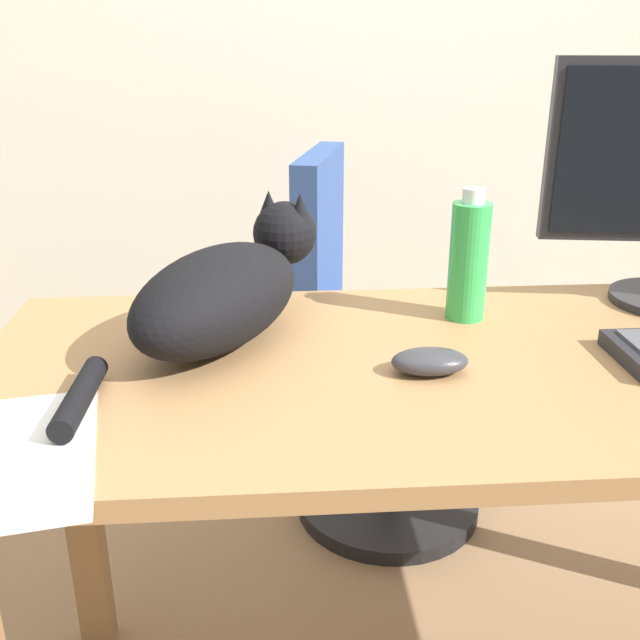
# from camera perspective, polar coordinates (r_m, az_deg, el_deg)

# --- Properties ---
(desk) EXTENTS (1.54, 0.64, 0.75)m
(desk) POSITION_cam_1_polar(r_m,az_deg,el_deg) (1.18, 13.10, -7.82)
(desk) COLOR #9E7247
(desk) RESTS_ON ground_plane
(office_chair) EXTENTS (0.50, 0.48, 0.94)m
(office_chair) POSITION_cam_1_polar(r_m,az_deg,el_deg) (1.87, 4.05, -3.68)
(office_chair) COLOR black
(office_chair) RESTS_ON ground_plane
(cat) EXTENTS (0.35, 0.53, 0.20)m
(cat) POSITION_cam_1_polar(r_m,az_deg,el_deg) (1.15, -7.29, 2.33)
(cat) COLOR black
(cat) RESTS_ON desk
(computer_mouse) EXTENTS (0.11, 0.06, 0.04)m
(computer_mouse) POSITION_cam_1_polar(r_m,az_deg,el_deg) (1.05, 8.45, -3.17)
(computer_mouse) COLOR #333338
(computer_mouse) RESTS_ON desk
(water_bottle) EXTENTS (0.06, 0.06, 0.22)m
(water_bottle) POSITION_cam_1_polar(r_m,az_deg,el_deg) (1.24, 11.38, 4.59)
(water_bottle) COLOR green
(water_bottle) RESTS_ON desk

